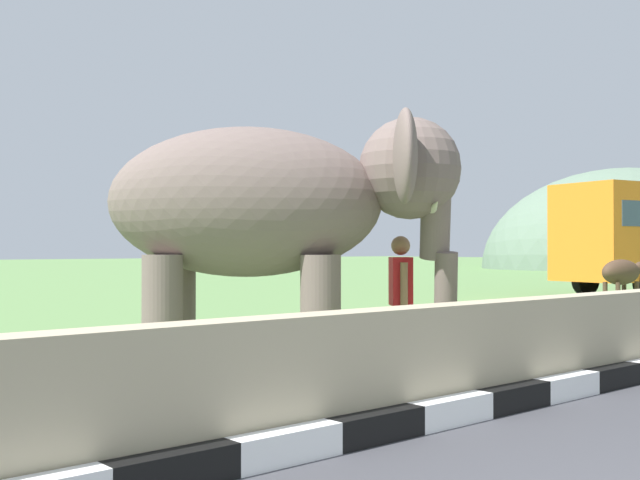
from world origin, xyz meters
The scene contains 6 objects.
striped_curb centered at (-0.35, 3.53, 0.12)m, with size 16.20×0.20×0.24m.
barrier_parapet centered at (2.00, 3.83, 0.50)m, with size 28.00×0.36×1.00m, color tan.
elephant centered at (1.28, 6.27, 1.97)m, with size 3.89×3.76×2.99m.
person_handler centered at (2.73, 5.72, 0.93)m, with size 0.47×0.56×1.66m.
cow_near centered at (15.08, 9.41, 0.87)m, with size 1.90×0.67×1.23m.
hill_east centered at (55.00, 29.92, 0.00)m, with size 25.72×20.58×15.68m.
Camera 1 is at (-4.25, -0.76, 1.50)m, focal length 44.28 mm.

